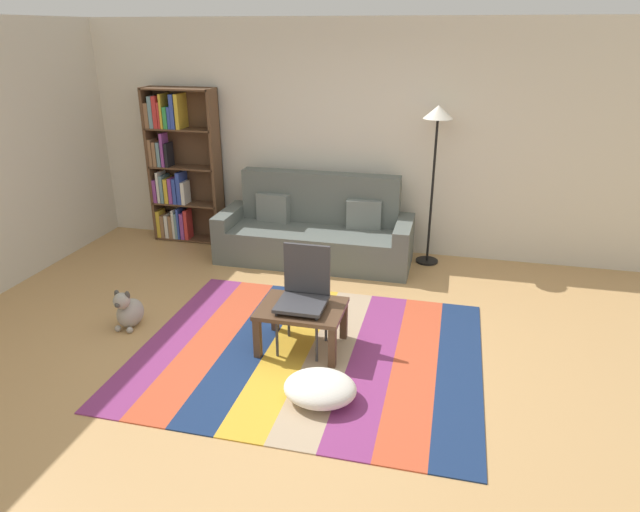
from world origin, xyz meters
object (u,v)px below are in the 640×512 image
object	(u,v)px
coffee_table	(302,314)
dog	(129,311)
pouf	(320,388)
couch	(316,232)
standing_lamp	(437,133)
tv_remote	(293,303)
bookshelf	(177,170)
folding_chair	(304,289)

from	to	relation	value
coffee_table	dog	distance (m)	1.66
pouf	couch	bearing A→B (deg)	104.70
standing_lamp	tv_remote	xyz separation A→B (m)	(-1.02, -2.18, -1.11)
couch	dog	size ratio (longest dim) A/B	5.69
bookshelf	tv_remote	world-z (taller)	bookshelf
pouf	standing_lamp	distance (m)	3.28
bookshelf	dog	bearing A→B (deg)	-75.43
coffee_table	pouf	world-z (taller)	coffee_table
coffee_table	folding_chair	size ratio (longest dim) A/B	0.80
dog	folding_chair	distance (m)	1.70
coffee_table	tv_remote	xyz separation A→B (m)	(-0.09, 0.03, 0.08)
coffee_table	standing_lamp	distance (m)	2.68
coffee_table	folding_chair	xyz separation A→B (m)	(0.01, 0.06, 0.21)
tv_remote	folding_chair	bearing A→B (deg)	24.47
dog	tv_remote	xyz separation A→B (m)	(1.56, 0.05, 0.25)
pouf	dog	distance (m)	2.09
bookshelf	tv_remote	bearing A→B (deg)	-46.16
couch	standing_lamp	distance (m)	1.77
bookshelf	standing_lamp	xyz separation A→B (m)	(3.17, -0.06, 0.59)
standing_lamp	tv_remote	distance (m)	2.65
bookshelf	pouf	bearing A→B (deg)	-49.11
couch	bookshelf	xyz separation A→B (m)	(-1.87, 0.28, 0.58)
coffee_table	tv_remote	bearing A→B (deg)	158.65
dog	tv_remote	bearing A→B (deg)	1.82
dog	tv_remote	size ratio (longest dim) A/B	2.65
pouf	tv_remote	xyz separation A→B (m)	(-0.42, 0.73, 0.30)
coffee_table	couch	bearing A→B (deg)	100.71
bookshelf	folding_chair	bearing A→B (deg)	-44.53
couch	tv_remote	world-z (taller)	couch
bookshelf	coffee_table	bearing A→B (deg)	-45.44
coffee_table	pouf	size ratio (longest dim) A/B	1.32
coffee_table	folding_chair	world-z (taller)	folding_chair
dog	standing_lamp	bearing A→B (deg)	40.86
dog	standing_lamp	world-z (taller)	standing_lamp
dog	folding_chair	world-z (taller)	folding_chair
couch	coffee_table	world-z (taller)	couch
couch	tv_remote	xyz separation A→B (m)	(0.29, -1.96, 0.07)
standing_lamp	bookshelf	bearing A→B (deg)	178.83
bookshelf	pouf	size ratio (longest dim) A/B	3.53
standing_lamp	dog	bearing A→B (deg)	-139.14
coffee_table	dog	xyz separation A→B (m)	(-1.65, -0.01, -0.17)
tv_remote	standing_lamp	bearing A→B (deg)	73.62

